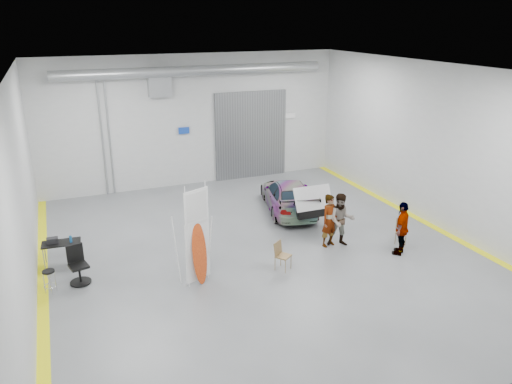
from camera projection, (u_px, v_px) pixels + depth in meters
name	position (u px, v px, depth m)	size (l,w,h in m)	color
ground	(261.00, 251.00, 16.87)	(16.00, 16.00, 0.00)	slate
room_shell	(243.00, 120.00, 17.54)	(14.02, 16.18, 6.01)	#B8BABC
sedan_car	(288.00, 196.00, 20.26)	(1.79, 4.39, 1.27)	white
person_a	(330.00, 220.00, 17.02)	(0.68, 0.44, 1.86)	#8D684D
person_b	(341.00, 220.00, 17.02)	(0.92, 0.71, 1.89)	#557F9C
person_c	(402.00, 228.00, 16.42)	(1.07, 0.44, 1.84)	brown
surfboard_display	(195.00, 245.00, 14.40)	(0.82, 0.49, 3.12)	white
folding_chair_near	(283.00, 261.00, 15.59)	(0.59, 0.65, 0.90)	brown
folding_chair_far	(401.00, 236.00, 17.43)	(0.55, 0.62, 0.84)	brown
shop_stool	(50.00, 282.00, 14.23)	(0.36, 0.36, 0.71)	black
work_table	(59.00, 243.00, 15.78)	(1.22, 0.68, 0.96)	gray
office_chair	(79.00, 267.00, 14.74)	(0.62, 0.64, 1.16)	black
trunk_lid	(312.00, 195.00, 18.35)	(1.49, 0.90, 0.04)	silver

